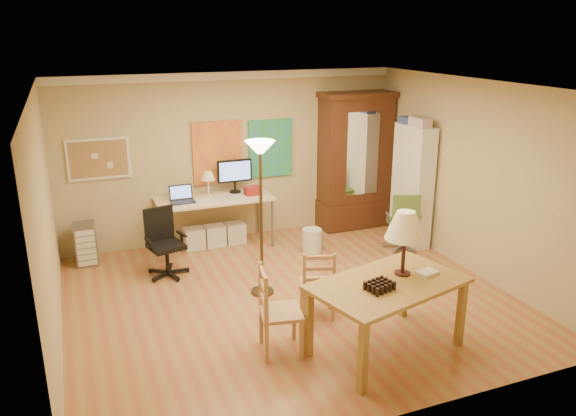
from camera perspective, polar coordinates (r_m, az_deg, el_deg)
name	(u,v)px	position (r m, az deg, el deg)	size (l,w,h in m)	color
floor	(290,299)	(7.36, 0.16, -9.18)	(5.50, 5.50, 0.00)	#A45C3A
crown_molding	(230,76)	(8.91, -5.87, 13.23)	(5.50, 0.08, 0.12)	white
corkboard	(99,159)	(8.76, -18.69, 4.76)	(0.90, 0.04, 0.62)	#9E784A
art_panel_left	(217,153)	(9.03, -7.18, 5.61)	(0.80, 0.04, 1.00)	yellow
art_panel_right	(271,148)	(9.29, -1.78, 6.08)	(0.75, 0.04, 0.95)	teal
dining_table	(395,266)	(6.03, 10.77, -5.78)	(1.81, 1.35, 1.52)	olive
ladder_chair_back	(318,286)	(6.77, 3.03, -7.88)	(0.50, 0.49, 0.87)	tan
ladder_chair_left	(278,313)	(6.06, -1.06, -10.63)	(0.50, 0.52, 0.97)	tan
torchiere_lamp	(260,173)	(6.95, -2.81, 3.57)	(0.37, 0.37, 2.03)	#43311B
computer_desk	(216,216)	(8.96, -7.30, -0.83)	(1.79, 0.78, 1.35)	#C6B691
office_chair_black	(166,258)	(8.10, -12.28, -4.96)	(0.59, 0.59, 0.96)	black
office_chair_green	(402,234)	(8.98, 11.52, -2.65)	(0.58, 0.58, 0.95)	slate
drawer_cart	(86,244)	(8.80, -19.87, -3.44)	(0.31, 0.37, 0.62)	slate
armoire	(354,169)	(9.76, 6.75, 3.92)	(1.27, 0.60, 2.33)	#391C0F
bookshelf	(412,186)	(9.10, 12.50, 2.20)	(0.29, 0.77, 1.92)	white
wastebin	(312,241)	(8.74, 2.45, -3.32)	(0.30, 0.30, 0.38)	silver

